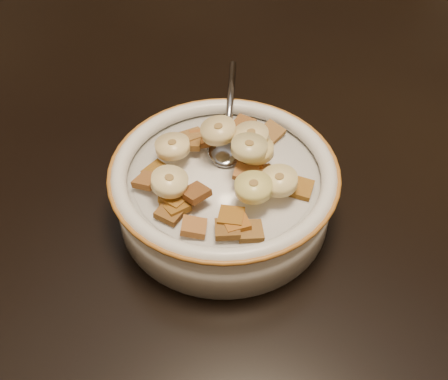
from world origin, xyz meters
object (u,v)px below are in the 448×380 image
at_px(chair, 313,8).
at_px(spoon, 226,150).
at_px(table, 181,90).
at_px(cereal_bowl, 224,195).

distance_m(chair, spoon, 0.88).
bearing_deg(spoon, table, -69.54).
relative_size(chair, cereal_bowl, 5.17).
bearing_deg(chair, table, -70.50).
distance_m(cereal_bowl, spoon, 0.04).
bearing_deg(table, chair, 94.58).
height_order(chair, cereal_bowl, chair).
relative_size(table, spoon, 29.92).
bearing_deg(table, cereal_bowl, -48.95).
height_order(table, cereal_bowl, cereal_bowl).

